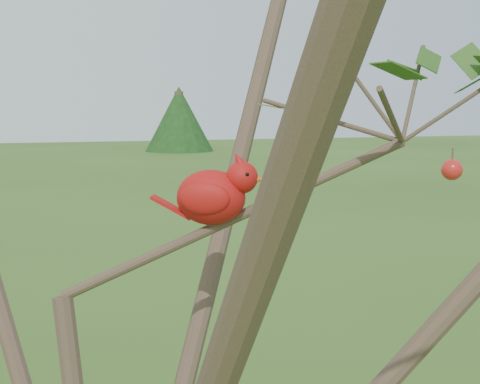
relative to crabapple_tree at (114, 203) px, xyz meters
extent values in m
sphere|color=red|center=(0.64, 0.08, 0.02)|extent=(0.04, 0.04, 0.04)
ellipsoid|color=red|center=(0.18, 0.10, -0.01)|extent=(0.15, 0.13, 0.10)
sphere|color=red|center=(0.22, 0.08, 0.02)|extent=(0.07, 0.07, 0.06)
cone|color=red|center=(0.22, 0.08, 0.05)|extent=(0.05, 0.04, 0.04)
cone|color=#D85914|center=(0.25, 0.07, 0.02)|extent=(0.03, 0.03, 0.02)
ellipsoid|color=black|center=(0.24, 0.08, 0.02)|extent=(0.03, 0.03, 0.03)
cube|color=red|center=(0.11, 0.13, -0.03)|extent=(0.08, 0.05, 0.04)
ellipsoid|color=red|center=(0.19, 0.14, -0.01)|extent=(0.09, 0.06, 0.06)
ellipsoid|color=red|center=(0.16, 0.07, -0.01)|extent=(0.09, 0.06, 0.06)
cylinder|color=#3D2A21|center=(6.54, 30.66, -0.70)|extent=(0.43, 0.43, 2.85)
cone|color=#153512|center=(6.54, 30.66, -0.58)|extent=(3.33, 3.33, 3.09)
camera|label=1|loc=(-0.11, -0.99, 0.15)|focal=50.00mm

